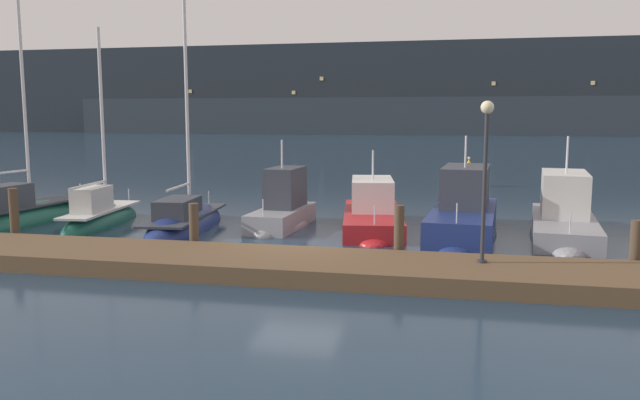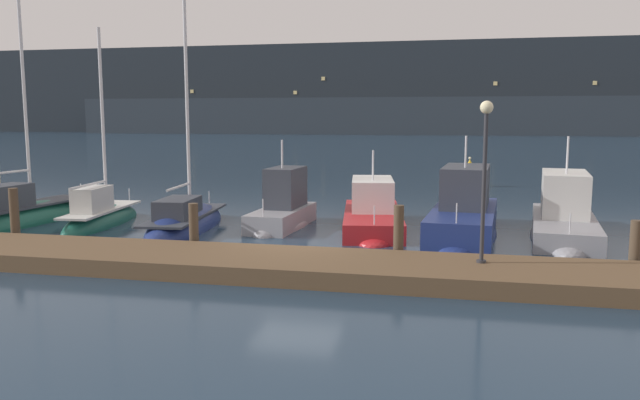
% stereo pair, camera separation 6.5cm
% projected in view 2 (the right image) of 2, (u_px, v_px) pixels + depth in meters
% --- Properties ---
extents(ground_plane, '(400.00, 400.00, 0.00)m').
position_uv_depth(ground_plane, '(296.00, 256.00, 18.18)').
color(ground_plane, '#1E3347').
extents(dock, '(38.11, 2.80, 0.45)m').
position_uv_depth(dock, '(277.00, 265.00, 16.14)').
color(dock, brown).
rests_on(dock, ground).
extents(mooring_pile_1, '(0.28, 0.28, 1.82)m').
position_uv_depth(mooring_pile_1, '(15.00, 217.00, 19.50)').
color(mooring_pile_1, '#4C3D2D').
rests_on(mooring_pile_1, ground).
extents(mooring_pile_2, '(0.28, 0.28, 1.52)m').
position_uv_depth(mooring_pile_2, '(194.00, 229.00, 18.28)').
color(mooring_pile_2, '#4C3D2D').
rests_on(mooring_pile_2, ground).
extents(mooring_pile_3, '(0.28, 0.28, 1.64)m').
position_uv_depth(mooring_pile_3, '(399.00, 235.00, 17.04)').
color(mooring_pile_3, '#4C3D2D').
rests_on(mooring_pile_3, ground).
extents(mooring_pile_4, '(0.28, 0.28, 1.43)m').
position_uv_depth(mooring_pile_4, '(635.00, 248.00, 15.83)').
color(mooring_pile_4, '#4C3D2D').
rests_on(mooring_pile_4, ground).
extents(sailboat_berth_2, '(2.48, 7.75, 10.15)m').
position_uv_depth(sailboat_berth_2, '(18.00, 221.00, 23.35)').
color(sailboat_berth_2, '#195647').
rests_on(sailboat_berth_2, ground).
extents(sailboat_berth_3, '(1.90, 5.63, 7.94)m').
position_uv_depth(sailboat_berth_3, '(101.00, 221.00, 23.23)').
color(sailboat_berth_3, '#195647').
rests_on(sailboat_berth_3, ground).
extents(sailboat_berth_4, '(2.51, 6.70, 9.22)m').
position_uv_depth(sailboat_berth_4, '(185.00, 226.00, 22.53)').
color(sailboat_berth_4, navy).
rests_on(sailboat_berth_4, ground).
extents(motorboat_berth_5, '(1.89, 4.63, 3.72)m').
position_uv_depth(motorboat_berth_5, '(283.00, 216.00, 22.89)').
color(motorboat_berth_5, gray).
rests_on(motorboat_berth_5, ground).
extents(motorboat_berth_6, '(3.12, 6.96, 3.34)m').
position_uv_depth(motorboat_berth_6, '(372.00, 220.00, 22.57)').
color(motorboat_berth_6, red).
rests_on(motorboat_berth_6, ground).
extents(motorboat_berth_7, '(2.86, 7.29, 3.85)m').
position_uv_depth(motorboat_berth_7, '(464.00, 220.00, 21.52)').
color(motorboat_berth_7, navy).
rests_on(motorboat_berth_7, ground).
extents(motorboat_berth_8, '(3.01, 7.54, 4.01)m').
position_uv_depth(motorboat_berth_8, '(564.00, 225.00, 21.23)').
color(motorboat_berth_8, gray).
rests_on(motorboat_berth_8, ground).
extents(channel_buoy, '(1.06, 1.06, 1.71)m').
position_uv_depth(channel_buoy, '(469.00, 176.00, 35.87)').
color(channel_buoy, gold).
rests_on(channel_buoy, ground).
extents(dock_lamppost, '(0.32, 0.32, 3.96)m').
position_uv_depth(dock_lamppost, '(485.00, 155.00, 15.06)').
color(dock_lamppost, '#2D2D33').
rests_on(dock_lamppost, dock).
extents(hillside_backdrop, '(240.00, 23.00, 20.00)m').
position_uv_depth(hillside_backdrop, '(430.00, 93.00, 140.72)').
color(hillside_backdrop, '#232B33').
rests_on(hillside_backdrop, ground).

